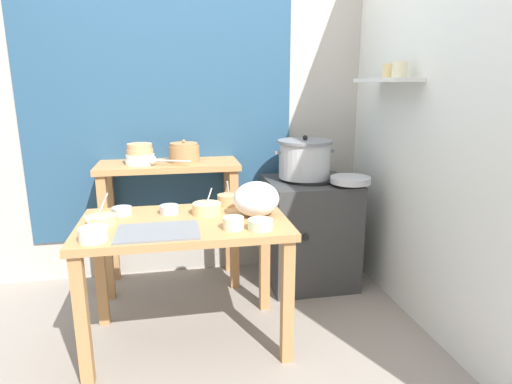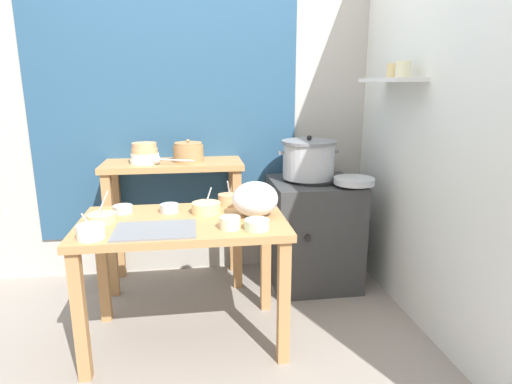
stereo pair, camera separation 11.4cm
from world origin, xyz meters
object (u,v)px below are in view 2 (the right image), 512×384
object	(u,v)px
serving_tray	(155,230)
ladle	(157,159)
steamer_pot	(309,159)
prep_bowl_3	(257,224)
wide_pan	(354,181)
prep_table	(184,239)
clay_pot	(189,152)
plastic_bag	(255,199)
prep_bowl_6	(230,222)
prep_bowl_4	(227,199)
bowl_stack_enamel	(145,154)
prep_bowl_7	(123,209)
prep_bowl_2	(206,207)
stove_block	(313,232)
back_shelf_table	(174,193)
prep_bowl_5	(102,217)
prep_bowl_1	(91,231)
prep_bowl_0	(169,208)

from	to	relation	value
serving_tray	ladle	bearing A→B (deg)	92.75
steamer_pot	prep_bowl_3	world-z (taller)	steamer_pot
wide_pan	prep_table	bearing A→B (deg)	-158.90
ladle	clay_pot	bearing A→B (deg)	22.25
plastic_bag	prep_bowl_6	xyz separation A→B (m)	(-0.16, -0.19, -0.06)
clay_pot	prep_bowl_4	xyz separation A→B (m)	(0.22, -0.52, -0.21)
bowl_stack_enamel	prep_bowl_7	size ratio (longest dim) A/B	1.84
prep_bowl_2	prep_bowl_7	xyz separation A→B (m)	(-0.47, 0.08, -0.01)
stove_block	serving_tray	size ratio (longest dim) A/B	1.95
ladle	wide_pan	bearing A→B (deg)	-10.93
back_shelf_table	prep_bowl_5	distance (m)	0.83
plastic_bag	wide_pan	distance (m)	0.84
back_shelf_table	prep_bowl_1	bearing A→B (deg)	-109.03
clay_pot	ladle	distance (m)	0.23
prep_bowl_6	prep_table	bearing A→B (deg)	141.87
stove_block	bowl_stack_enamel	bearing A→B (deg)	174.76
clay_pot	bowl_stack_enamel	xyz separation A→B (m)	(-0.30, -0.02, -0.00)
steamer_pot	bowl_stack_enamel	distance (m)	1.13
steamer_pot	prep_bowl_0	bearing A→B (deg)	-151.70
prep_bowl_2	prep_bowl_1	bearing A→B (deg)	-148.88
steamer_pot	prep_bowl_2	distance (m)	0.94
steamer_pot	ladle	world-z (taller)	steamer_pot
prep_bowl_4	prep_bowl_7	bearing A→B (deg)	-172.64
prep_bowl_0	prep_bowl_2	size ratio (longest dim) A/B	0.66
prep_bowl_1	prep_bowl_2	distance (m)	0.64
back_shelf_table	bowl_stack_enamel	distance (m)	0.34
stove_block	bowl_stack_enamel	size ratio (longest dim) A/B	3.89
steamer_pot	serving_tray	size ratio (longest dim) A/B	1.08
wide_pan	ladle	bearing A→B (deg)	169.07
prep_bowl_1	prep_bowl_2	size ratio (longest dim) A/B	0.83
prep_table	wide_pan	distance (m)	1.22
back_shelf_table	steamer_pot	bearing A→B (deg)	-6.66
stove_block	prep_table	bearing A→B (deg)	-144.84
clay_pot	prep_bowl_1	world-z (taller)	clay_pot
back_shelf_table	plastic_bag	world-z (taller)	plastic_bag
serving_tray	prep_table	bearing A→B (deg)	52.03
prep_bowl_7	prep_bowl_3	bearing A→B (deg)	-28.83
clay_pot	prep_bowl_5	world-z (taller)	clay_pot
bowl_stack_enamel	plastic_bag	xyz separation A→B (m)	(0.65, -0.74, -0.15)
steamer_pot	prep_bowl_1	xyz separation A→B (m)	(-1.29, -0.89, -0.16)
bowl_stack_enamel	prep_bowl_1	size ratio (longest dim) A/B	1.51
steamer_pot	prep_bowl_6	distance (m)	1.07
wide_pan	prep_bowl_2	bearing A→B (deg)	-161.40
prep_table	prep_bowl_1	distance (m)	0.50
back_shelf_table	serving_tray	distance (m)	0.94
prep_bowl_5	stove_block	bearing A→B (deg)	25.19
prep_table	prep_bowl_6	xyz separation A→B (m)	(0.24, -0.19, 0.14)
bowl_stack_enamel	prep_bowl_6	size ratio (longest dim) A/B	1.91
bowl_stack_enamel	ladle	xyz separation A→B (m)	(0.09, -0.06, -0.03)
steamer_pot	prep_bowl_2	bearing A→B (deg)	-142.79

